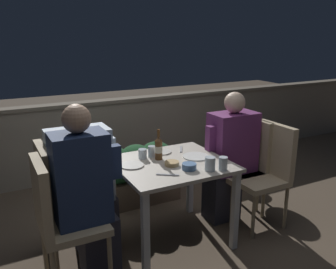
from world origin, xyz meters
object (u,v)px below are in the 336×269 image
(person_blue_shirt, at_px, (85,182))
(chair_right_far, at_px, (246,158))
(chair_left_near, at_px, (57,213))
(chair_right_near, at_px, (267,166))
(person_purple_stripe, at_px, (229,157))
(person_navy_jumper, at_px, (87,195))
(beer_bottle, at_px, (159,148))
(potted_plant, at_px, (245,146))
(chair_left_far, at_px, (59,193))

(person_blue_shirt, distance_m, chair_right_far, 1.55)
(chair_left_near, distance_m, person_blue_shirt, 0.42)
(chair_right_near, xyz_separation_m, person_purple_stripe, (-0.25, 0.24, 0.05))
(chair_left_near, xyz_separation_m, chair_right_far, (1.82, 0.27, 0.00))
(person_navy_jumper, relative_size, chair_right_near, 1.37)
(chair_right_near, bearing_deg, beer_bottle, 166.02)
(potted_plant, bearing_deg, person_purple_stripe, -140.58)
(person_navy_jumper, distance_m, beer_bottle, 0.75)
(chair_left_far, height_order, chair_right_near, same)
(person_purple_stripe, height_order, potted_plant, person_purple_stripe)
(beer_bottle, height_order, potted_plant, beer_bottle)
(chair_left_far, relative_size, person_blue_shirt, 0.77)
(chair_left_near, relative_size, person_purple_stripe, 0.77)
(chair_left_far, xyz_separation_m, chair_right_near, (1.80, -0.29, 0.00))
(chair_left_near, bearing_deg, beer_bottle, 16.60)
(potted_plant, bearing_deg, chair_left_near, -161.03)
(chair_right_near, distance_m, potted_plant, 0.83)
(chair_right_far, distance_m, potted_plant, 0.65)
(person_purple_stripe, xyz_separation_m, potted_plant, (0.61, 0.50, -0.13))
(chair_left_far, xyz_separation_m, person_blue_shirt, (0.21, 0.00, 0.05))
(chair_left_far, xyz_separation_m, potted_plant, (2.16, 0.45, -0.08))
(person_purple_stripe, bearing_deg, chair_left_near, -170.69)
(person_blue_shirt, height_order, beer_bottle, person_blue_shirt)
(chair_left_near, relative_size, beer_bottle, 3.65)
(chair_right_near, bearing_deg, person_navy_jumper, -179.25)
(chair_left_far, relative_size, potted_plant, 1.20)
(chair_left_far, height_order, potted_plant, chair_left_far)
(beer_bottle, bearing_deg, chair_left_far, 176.77)
(chair_left_near, relative_size, person_navy_jumper, 0.73)
(person_navy_jumper, distance_m, chair_left_far, 0.35)
(chair_left_far, bearing_deg, person_navy_jumper, -66.58)
(chair_left_near, relative_size, person_blue_shirt, 0.77)
(chair_right_far, bearing_deg, person_navy_jumper, -170.70)
(chair_right_far, relative_size, person_purple_stripe, 0.77)
(person_navy_jumper, relative_size, person_purple_stripe, 1.06)
(chair_right_near, relative_size, chair_right_far, 1.00)
(person_navy_jumper, distance_m, potted_plant, 2.17)
(person_navy_jumper, bearing_deg, chair_right_near, 0.75)
(potted_plant, bearing_deg, person_blue_shirt, -166.91)
(person_navy_jumper, xyz_separation_m, beer_bottle, (0.68, 0.26, 0.16))
(person_blue_shirt, bearing_deg, person_navy_jumper, -102.78)
(chair_left_near, height_order, chair_right_near, same)
(person_blue_shirt, bearing_deg, potted_plant, 13.09)
(person_navy_jumper, relative_size, person_blue_shirt, 1.05)
(potted_plant, bearing_deg, person_navy_jumper, -159.28)
(chair_right_far, bearing_deg, person_blue_shirt, 178.31)
(chair_left_near, xyz_separation_m, person_purple_stripe, (1.62, 0.27, 0.05))
(chair_left_far, height_order, person_blue_shirt, person_blue_shirt)
(chair_right_far, distance_m, beer_bottle, 0.97)
(chair_right_near, xyz_separation_m, chair_right_far, (-0.04, 0.24, 0.00))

